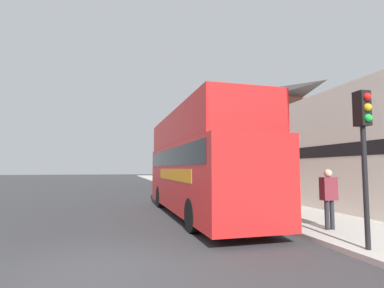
% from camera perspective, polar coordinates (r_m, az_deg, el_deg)
% --- Properties ---
extents(ground_plane, '(144.00, 144.00, 0.00)m').
position_cam_1_polar(ground_plane, '(27.52, -15.13, -8.70)').
color(ground_plane, '#333335').
extents(sidewalk, '(3.91, 108.00, 0.14)m').
position_cam_1_polar(sidewalk, '(25.57, 2.24, -9.02)').
color(sidewalk, '#ADAAA3').
rests_on(sidewalk, ground_plane).
extents(pub_white_frontage, '(6.01, 12.02, 5.56)m').
position_cam_1_polar(pub_white_frontage, '(17.38, 30.36, -1.54)').
color(pub_white_frontage, silver).
rests_on(pub_white_frontage, ground_plane).
extents(brick_terrace_rear, '(6.00, 20.59, 10.04)m').
position_cam_1_polar(brick_terrace_rear, '(32.09, 8.12, 0.77)').
color(brick_terrace_rear, brown).
rests_on(brick_terrace_rear, ground_plane).
extents(tour_bus, '(2.72, 10.72, 4.37)m').
position_cam_1_polar(tour_bus, '(13.06, 1.12, -5.02)').
color(tour_bus, red).
rests_on(tour_bus, ground_plane).
extents(parked_car_ahead_of_bus, '(1.92, 4.55, 1.49)m').
position_cam_1_polar(parked_car_ahead_of_bus, '(20.54, -2.47, -8.33)').
color(parked_car_ahead_of_bus, '#9E9EA3').
rests_on(parked_car_ahead_of_bus, ground_plane).
extents(pedestrian_nearest, '(0.49, 0.27, 1.86)m').
position_cam_1_polar(pedestrian_nearest, '(10.40, 24.59, -8.49)').
color(pedestrian_nearest, '#232328').
rests_on(pedestrian_nearest, sidewalk).
extents(pedestrian_second, '(0.40, 0.22, 1.54)m').
position_cam_1_polar(pedestrian_second, '(12.44, 17.40, -8.88)').
color(pedestrian_second, '#232328').
rests_on(pedestrian_second, sidewalk).
extents(pedestrian_third, '(0.41, 0.23, 1.58)m').
position_cam_1_polar(pedestrian_third, '(16.35, 16.34, -7.74)').
color(pedestrian_third, '#232328').
rests_on(pedestrian_third, sidewalk).
extents(traffic_signal, '(0.28, 0.42, 3.76)m').
position_cam_1_polar(traffic_signal, '(8.29, 29.91, 1.93)').
color(traffic_signal, black).
rests_on(traffic_signal, sidewalk).
extents(lamp_post_nearest, '(0.35, 0.35, 4.74)m').
position_cam_1_polar(lamp_post_nearest, '(13.68, 10.97, 1.20)').
color(lamp_post_nearest, black).
rests_on(lamp_post_nearest, sidewalk).
extents(lamp_post_second, '(0.35, 0.35, 5.26)m').
position_cam_1_polar(lamp_post_second, '(20.47, 2.78, 0.11)').
color(lamp_post_second, black).
rests_on(lamp_post_second, sidewalk).
extents(lamp_post_third, '(0.35, 0.35, 4.98)m').
position_cam_1_polar(lamp_post_third, '(27.33, -2.29, -1.42)').
color(lamp_post_third, black).
rests_on(lamp_post_third, sidewalk).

